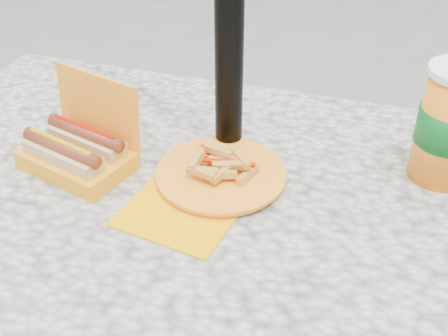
% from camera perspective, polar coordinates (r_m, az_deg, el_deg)
% --- Properties ---
extents(picnic_table, '(1.20, 0.80, 0.75)m').
position_cam_1_polar(picnic_table, '(1.01, -2.23, -7.42)').
color(picnic_table, beige).
rests_on(picnic_table, ground).
extents(hotdog_box, '(0.22, 0.18, 0.15)m').
position_cam_1_polar(hotdog_box, '(1.01, -14.62, 1.75)').
color(hotdog_box, orange).
rests_on(hotdog_box, picnic_table).
extents(fries_plate, '(0.25, 0.31, 0.04)m').
position_cam_1_polar(fries_plate, '(0.96, -0.67, -0.72)').
color(fries_plate, '#FFA900').
rests_on(fries_plate, picnic_table).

